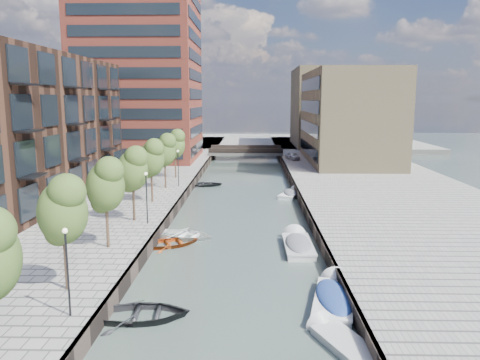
{
  "coord_description": "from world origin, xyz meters",
  "views": [
    {
      "loc": [
        1.05,
        -11.76,
        10.75
      ],
      "look_at": [
        0.0,
        29.95,
        3.5
      ],
      "focal_mm": 35.0,
      "sensor_mm": 36.0,
      "label": 1
    }
  ],
  "objects_px": {
    "motorboat_3": "(334,297)",
    "motorboat_4": "(292,194)",
    "motorboat_2": "(341,343)",
    "motorboat_1": "(297,244)",
    "tree_2": "(105,183)",
    "bridge": "(246,152)",
    "tree_1": "(62,208)",
    "sloop_2": "(171,246)",
    "car": "(293,156)",
    "sloop_0": "(142,319)",
    "tree_4": "(151,157)",
    "sloop_3": "(185,238)",
    "tree_3": "(132,168)",
    "tree_5": "(165,149)",
    "sloop_4": "(205,186)",
    "tree_6": "(175,143)"
  },
  "relations": [
    {
      "from": "tree_2",
      "to": "motorboat_4",
      "type": "xyz_separation_m",
      "value": [
        14.06,
        21.99,
        -5.11
      ]
    },
    {
      "from": "motorboat_4",
      "to": "sloop_2",
      "type": "bearing_deg",
      "value": -119.47
    },
    {
      "from": "bridge",
      "to": "car",
      "type": "bearing_deg",
      "value": -45.72
    },
    {
      "from": "sloop_3",
      "to": "motorboat_1",
      "type": "xyz_separation_m",
      "value": [
        8.56,
        -2.17,
        0.23
      ]
    },
    {
      "from": "tree_5",
      "to": "sloop_2",
      "type": "relative_size",
      "value": 1.41
    },
    {
      "from": "sloop_3",
      "to": "motorboat_3",
      "type": "relative_size",
      "value": 0.78
    },
    {
      "from": "sloop_4",
      "to": "car",
      "type": "distance_m",
      "value": 22.29
    },
    {
      "from": "tree_5",
      "to": "car",
      "type": "distance_m",
      "value": 30.1
    },
    {
      "from": "tree_1",
      "to": "motorboat_4",
      "type": "relative_size",
      "value": 1.18
    },
    {
      "from": "tree_1",
      "to": "car",
      "type": "height_order",
      "value": "tree_1"
    },
    {
      "from": "sloop_2",
      "to": "car",
      "type": "height_order",
      "value": "car"
    },
    {
      "from": "tree_6",
      "to": "motorboat_4",
      "type": "height_order",
      "value": "tree_6"
    },
    {
      "from": "tree_1",
      "to": "sloop_2",
      "type": "distance_m",
      "value": 12.29
    },
    {
      "from": "bridge",
      "to": "tree_1",
      "type": "xyz_separation_m",
      "value": [
        -8.5,
        -61.0,
        3.92
      ]
    },
    {
      "from": "motorboat_1",
      "to": "tree_4",
      "type": "bearing_deg",
      "value": 140.3
    },
    {
      "from": "tree_3",
      "to": "motorboat_4",
      "type": "relative_size",
      "value": 1.18
    },
    {
      "from": "sloop_0",
      "to": "tree_1",
      "type": "bearing_deg",
      "value": 67.61
    },
    {
      "from": "motorboat_1",
      "to": "car",
      "type": "height_order",
      "value": "car"
    },
    {
      "from": "bridge",
      "to": "sloop_3",
      "type": "height_order",
      "value": "bridge"
    },
    {
      "from": "motorboat_2",
      "to": "motorboat_1",
      "type": "bearing_deg",
      "value": 92.6
    },
    {
      "from": "motorboat_3",
      "to": "sloop_2",
      "type": "bearing_deg",
      "value": 137.72
    },
    {
      "from": "tree_4",
      "to": "car",
      "type": "relative_size",
      "value": 1.68
    },
    {
      "from": "tree_2",
      "to": "sloop_3",
      "type": "height_order",
      "value": "tree_2"
    },
    {
      "from": "motorboat_3",
      "to": "tree_3",
      "type": "bearing_deg",
      "value": 137.21
    },
    {
      "from": "tree_4",
      "to": "sloop_3",
      "type": "bearing_deg",
      "value": -62.99
    },
    {
      "from": "tree_1",
      "to": "tree_4",
      "type": "height_order",
      "value": "same"
    },
    {
      "from": "tree_2",
      "to": "sloop_3",
      "type": "distance_m",
      "value": 8.76
    },
    {
      "from": "tree_1",
      "to": "motorboat_4",
      "type": "distance_m",
      "value": 32.62
    },
    {
      "from": "tree_6",
      "to": "sloop_4",
      "type": "xyz_separation_m",
      "value": [
        3.76,
        -0.33,
        -5.31
      ]
    },
    {
      "from": "tree_3",
      "to": "motorboat_3",
      "type": "xyz_separation_m",
      "value": [
        14.02,
        -12.97,
        -5.08
      ]
    },
    {
      "from": "tree_3",
      "to": "sloop_3",
      "type": "height_order",
      "value": "tree_3"
    },
    {
      "from": "motorboat_3",
      "to": "tree_2",
      "type": "bearing_deg",
      "value": 156.91
    },
    {
      "from": "tree_4",
      "to": "sloop_4",
      "type": "height_order",
      "value": "tree_4"
    },
    {
      "from": "sloop_0",
      "to": "sloop_4",
      "type": "distance_m",
      "value": 35.93
    },
    {
      "from": "tree_1",
      "to": "tree_3",
      "type": "relative_size",
      "value": 1.0
    },
    {
      "from": "tree_3",
      "to": "sloop_4",
      "type": "relative_size",
      "value": 1.39
    },
    {
      "from": "sloop_0",
      "to": "motorboat_3",
      "type": "xyz_separation_m",
      "value": [
        9.88,
        2.28,
        0.23
      ]
    },
    {
      "from": "tree_5",
      "to": "tree_6",
      "type": "distance_m",
      "value": 7.0
    },
    {
      "from": "motorboat_3",
      "to": "motorboat_4",
      "type": "xyz_separation_m",
      "value": [
        0.05,
        27.96,
        -0.04
      ]
    },
    {
      "from": "tree_2",
      "to": "car",
      "type": "height_order",
      "value": "tree_2"
    },
    {
      "from": "tree_3",
      "to": "sloop_2",
      "type": "xyz_separation_m",
      "value": [
        3.61,
        -3.51,
        -5.31
      ]
    },
    {
      "from": "tree_2",
      "to": "motorboat_2",
      "type": "distance_m",
      "value": 17.93
    },
    {
      "from": "car",
      "to": "tree_2",
      "type": "bearing_deg",
      "value": -128.42
    },
    {
      "from": "sloop_0",
      "to": "motorboat_1",
      "type": "relative_size",
      "value": 0.83
    },
    {
      "from": "tree_2",
      "to": "tree_3",
      "type": "relative_size",
      "value": 1.0
    },
    {
      "from": "tree_5",
      "to": "motorboat_4",
      "type": "relative_size",
      "value": 1.18
    },
    {
      "from": "tree_3",
      "to": "car",
      "type": "height_order",
      "value": "tree_3"
    },
    {
      "from": "sloop_3",
      "to": "motorboat_3",
      "type": "xyz_separation_m",
      "value": [
        9.65,
        -11.41,
        0.23
      ]
    },
    {
      "from": "tree_1",
      "to": "motorboat_4",
      "type": "bearing_deg",
      "value": 64.12
    },
    {
      "from": "bridge",
      "to": "sloop_0",
      "type": "xyz_separation_m",
      "value": [
        -4.36,
        -62.25,
        -1.39
      ]
    }
  ]
}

